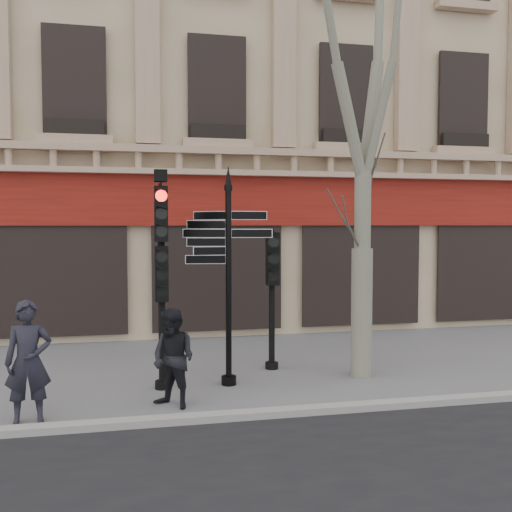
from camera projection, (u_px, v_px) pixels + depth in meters
The scene contains 9 objects.
ground at pixel (257, 391), 10.20m from camera, with size 80.00×80.00×0.00m, color slate.
kerb at pixel (276, 413), 8.83m from camera, with size 80.00×0.25×0.12m, color gray.
building at pixel (189, 68), 21.89m from camera, with size 28.00×15.52×18.00m.
fingerpost at pixel (228, 238), 10.45m from camera, with size 2.14×2.14×4.06m.
traffic_signal_main at pixel (161, 252), 10.20m from camera, with size 0.44×0.32×3.95m.
traffic_signal_secondary at pixel (272, 274), 11.66m from camera, with size 0.51×0.38×2.82m.
plane_tree at pixel (365, 22), 10.80m from camera, with size 3.65×3.65×9.71m.
pedestrian_a at pixel (28, 362), 8.53m from camera, with size 0.68×0.44×1.85m, color black.
pedestrian_b at pixel (173, 358), 9.24m from camera, with size 0.79×0.61×1.62m, color black.
Camera 1 is at (-2.12, -9.82, 2.98)m, focal length 40.00 mm.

